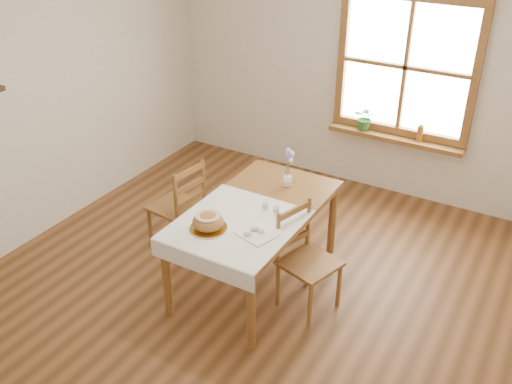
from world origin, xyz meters
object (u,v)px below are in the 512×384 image
chair_left (176,205)px  bread_plate (208,228)px  dining_table (256,217)px  chair_right (310,262)px  flower_vase (287,181)px

chair_left → bread_plate: chair_left is taller
dining_table → chair_right: chair_right is taller
bread_plate → flower_vase: bearing=78.6°
chair_left → flower_vase: 1.09m
dining_table → chair_left: bearing=174.5°
chair_right → flower_vase: chair_right is taller
dining_table → chair_left: 0.95m
chair_right → dining_table: bearing=98.8°
chair_right → bread_plate: 0.86m
chair_left → flower_vase: (0.97, 0.38, 0.33)m
chair_right → flower_vase: size_ratio=10.21×
chair_left → flower_vase: size_ratio=10.56×
dining_table → chair_right: 0.59m
chair_left → chair_right: 1.47m
bread_plate → chair_right: bearing=30.7°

